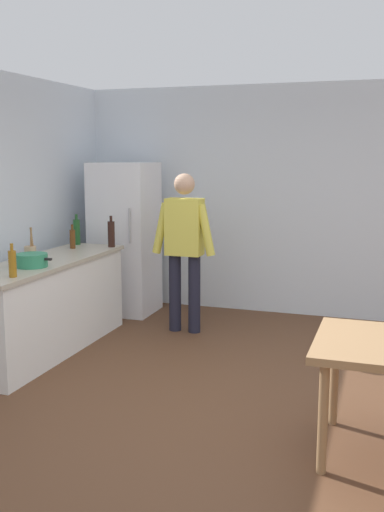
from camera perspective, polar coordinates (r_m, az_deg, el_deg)
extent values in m
plane|color=brown|center=(4.61, 2.93, -14.58)|extent=(14.00, 14.00, 0.00)
cube|color=silver|center=(7.16, 9.59, 5.18)|extent=(6.40, 0.12, 2.70)
cube|color=white|center=(5.96, -13.74, -4.84)|extent=(0.60, 2.12, 0.86)
cube|color=#B2A893|center=(5.86, -13.92, -0.58)|extent=(0.64, 2.20, 0.04)
cube|color=white|center=(7.20, -6.41, 1.68)|extent=(0.70, 0.64, 1.80)
cylinder|color=#B2B2B7|center=(6.77, -5.97, 2.89)|extent=(0.02, 0.02, 0.40)
cylinder|color=#1E1E2D|center=(6.47, -1.63, -3.51)|extent=(0.13, 0.13, 0.84)
cylinder|color=#1E1E2D|center=(6.40, 0.22, -3.65)|extent=(0.13, 0.13, 0.84)
cube|color=#D8CC4C|center=(6.30, -0.72, 2.80)|extent=(0.38, 0.22, 0.60)
sphere|color=tan|center=(6.27, -0.73, 6.89)|extent=(0.22, 0.22, 0.22)
cylinder|color=#D8CC4C|center=(6.36, -2.97, 2.66)|extent=(0.20, 0.09, 0.55)
cylinder|color=#D8CC4C|center=(6.19, 1.34, 2.49)|extent=(0.20, 0.09, 0.55)
cylinder|color=#9E754C|center=(3.75, 12.39, -14.88)|extent=(0.06, 0.06, 0.70)
cylinder|color=#9E754C|center=(4.40, 13.44, -11.17)|extent=(0.06, 0.06, 0.70)
cylinder|color=#2D845B|center=(5.52, -15.05, -0.40)|extent=(0.28, 0.28, 0.12)
cube|color=black|center=(5.62, -16.50, -0.10)|extent=(0.06, 0.03, 0.02)
cube|color=black|center=(5.43, -13.56, -0.30)|extent=(0.06, 0.03, 0.02)
cylinder|color=tan|center=(5.84, -15.17, 0.23)|extent=(0.11, 0.11, 0.14)
cylinder|color=olive|center=(5.82, -15.04, 1.59)|extent=(0.02, 0.05, 0.22)
cylinder|color=olive|center=(5.81, -15.12, 1.57)|extent=(0.02, 0.04, 0.22)
cylinder|color=#1E5123|center=(6.78, -10.94, 2.26)|extent=(0.08, 0.08, 0.28)
cylinder|color=#1E5123|center=(6.76, -10.99, 3.69)|extent=(0.03, 0.03, 0.06)
cylinder|color=#996619|center=(5.10, -16.77, -0.73)|extent=(0.06, 0.06, 0.22)
cylinder|color=#996619|center=(5.08, -16.84, 0.82)|extent=(0.03, 0.03, 0.06)
cylinder|color=black|center=(6.54, -7.71, 2.08)|extent=(0.08, 0.08, 0.28)
cylinder|color=black|center=(6.52, -7.75, 3.56)|extent=(0.03, 0.03, 0.06)
cylinder|color=#5B3314|center=(6.51, -11.34, 1.59)|extent=(0.06, 0.06, 0.20)
cylinder|color=#5B3314|center=(6.49, -11.37, 2.73)|extent=(0.02, 0.02, 0.06)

